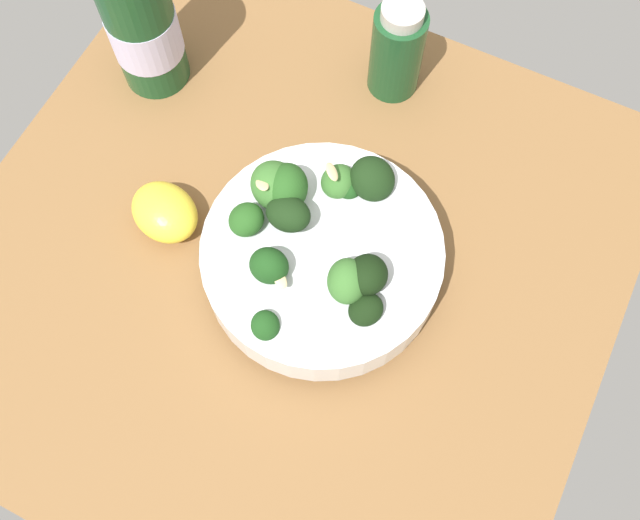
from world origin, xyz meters
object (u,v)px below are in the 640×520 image
(bottle_tall, at_px, (141,22))
(bottle_short, at_px, (397,50))
(lemon_wedge, at_px, (165,212))
(bowl_of_broccoli, at_px, (319,255))

(bottle_tall, xyz_separation_m, bottle_short, (0.22, 0.10, -0.02))
(lemon_wedge, relative_size, bottle_tall, 0.40)
(bottle_tall, distance_m, bottle_short, 0.24)
(bowl_of_broccoli, xyz_separation_m, bottle_short, (-0.02, 0.22, 0.01))
(bowl_of_broccoli, bearing_deg, bottle_short, 96.32)
(bottle_tall, relative_size, bottle_short, 1.56)
(bottle_tall, height_order, bottle_short, bottle_tall)
(bowl_of_broccoli, distance_m, lemon_wedge, 0.15)
(bottle_short, bearing_deg, bowl_of_broccoli, -83.68)
(lemon_wedge, height_order, bottle_tall, bottle_tall)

